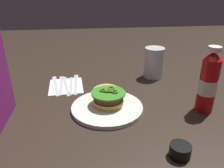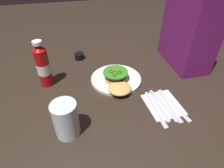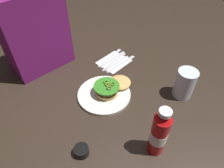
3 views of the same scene
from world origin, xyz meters
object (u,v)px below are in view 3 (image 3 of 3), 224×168
Objects in this scene: water_glass at (185,84)px; table_knife at (111,56)px; burger_sandwich at (112,87)px; ketchup_bottle at (159,134)px; napkin at (114,62)px; condiment_cup at (81,151)px; spoon_utensil at (120,60)px; fork_utensil at (116,59)px; dinner_plate at (104,94)px; diner_person at (32,21)px; steak_knife at (114,58)px; butter_knife at (123,62)px.

water_glass reaches higher than table_knife.
burger_sandwich is 0.87× the size of ketchup_bottle.
napkin is at bearing 43.84° from burger_sandwich.
napkin is at bearing 98.36° from water_glass.
condiment_cup reaches higher than spoon_utensil.
fork_utensil is at bearing -95.26° from table_knife.
dinner_plate is at bearing 137.95° from water_glass.
water_glass reaches higher than condiment_cup.
steak_knife is at bearing -34.75° from diner_person.
dinner_plate is 0.48m from diner_person.
ketchup_bottle reaches higher than fork_utensil.
butter_knife is 0.06m from steak_knife.
ketchup_bottle is at bearing -39.57° from condiment_cup.
diner_person reaches higher than steak_knife.
butter_knife and table_knife have the same top height.
dinner_plate is 1.52× the size of napkin.
table_knife is at bearing 62.47° from ketchup_bottle.
ketchup_bottle reaches higher than steak_knife.
ketchup_bottle is 1.39× the size of napkin.
dinner_plate is 0.28m from fork_utensil.
burger_sandwich is at bearing 133.72° from water_glass.
table_knife is at bearing 94.09° from butter_knife.
diner_person is at bearing 145.25° from steak_knife.
burger_sandwich is 0.25m from fork_utensil.
diner_person is at bearing 107.65° from burger_sandwich.
butter_knife and fork_utensil have the same top height.
spoon_utensil is (0.00, 0.02, -0.00)m from butter_knife.
condiment_cup is 0.34× the size of napkin.
condiment_cup is at bearing -152.43° from burger_sandwich.
diner_person is (-0.32, 0.22, 0.25)m from steak_knife.
steak_knife is at bearing -87.79° from table_knife.
burger_sandwich reaches higher than napkin.
ketchup_bottle is at bearing -164.45° from water_glass.
condiment_cup is 0.55m from napkin.
burger_sandwich reaches higher than spoon_utensil.
diner_person reaches higher than water_glass.
butter_knife is at bearing -85.91° from table_knife.
steak_knife is (-0.03, 0.42, -0.06)m from water_glass.
butter_knife is at bearing 31.30° from burger_sandwich.
dinner_plate is 0.29m from condiment_cup.
fork_utensil is at bearing 60.79° from ketchup_bottle.
diner_person is (-0.13, 0.40, 0.22)m from burger_sandwich.
steak_knife is 0.96× the size of table_knife.
table_knife is (0.23, 0.20, -0.00)m from dinner_plate.
water_glass is 0.38m from spoon_utensil.
ketchup_bottle is at bearing -121.40° from spoon_utensil.
condiment_cup is at bearing -106.27° from diner_person.
steak_knife is at bearing 37.07° from dinner_plate.
steak_knife is at bearing 98.32° from spoon_utensil.
spoon_utensil is 0.04m from steak_knife.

